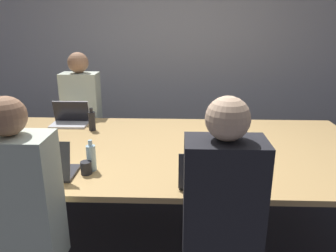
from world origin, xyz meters
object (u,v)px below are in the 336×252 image
person_near_left (24,226)px  stapler (210,148)px  laptop_near_midright (206,176)px  person_near_midright (221,232)px  bottle_near_left (91,157)px  cup_near_left (86,168)px  person_far_left (83,118)px  cup_near_midright (246,178)px  laptop_near_left (46,167)px  bottle_far_left (92,121)px  laptop_far_left (70,118)px

person_near_left → stapler: person_near_left is taller
laptop_near_midright → person_near_midright: person_near_midright is taller
bottle_near_left → laptop_near_midright: (0.77, -0.20, -0.03)m
cup_near_left → person_far_left: bearing=107.2°
cup_near_midright → person_far_left: person_far_left is taller
laptop_near_left → person_near_left: (0.03, -0.43, -0.15)m
bottle_near_left → bottle_far_left: bearing=104.4°
bottle_far_left → laptop_near_midright: bearing=-46.9°
laptop_near_left → person_near_midright: 1.20m
laptop_far_left → person_far_left: 0.44m
bottle_near_left → laptop_far_left: bearing=115.1°
laptop_near_midright → laptop_near_left: bearing=-4.4°
person_near_left → person_near_midright: 1.07m
person_far_left → bottle_far_left: size_ratio=6.56×
laptop_near_midright → laptop_far_left: (-1.26, 1.23, 0.00)m
person_near_midright → cup_near_left: bearing=-31.5°
bottle_near_left → laptop_far_left: 1.14m
bottle_near_left → person_near_midright: size_ratio=0.16×
cup_near_midright → bottle_far_left: 1.61m
bottle_near_left → person_near_midright: 1.02m
laptop_near_left → person_near_left: 0.46m
person_near_midright → cup_near_midright: bearing=-115.6°
laptop_near_left → stapler: size_ratio=2.32×
laptop_near_left → cup_near_midright: 1.31m
laptop_near_left → person_far_left: 1.59m
person_near_left → person_near_midright: (1.07, -0.03, 0.01)m
bottle_near_left → bottle_far_left: (-0.22, 0.86, -0.00)m
cup_near_midright → bottle_far_left: bottle_far_left is taller
person_near_left → cup_near_midright: bearing=-162.5°
cup_near_left → bottle_far_left: 0.94m
cup_near_left → stapler: bearing=26.4°
person_far_left → laptop_near_left: bearing=-82.0°
bottle_far_left → person_near_left: bearing=-90.8°
laptop_near_midright → laptop_far_left: laptop_far_left is taller
person_near_left → bottle_far_left: person_near_left is taller
bottle_far_left → stapler: bearing=-24.5°
person_near_left → person_far_left: (-0.25, 2.00, 0.02)m
person_near_midright → laptop_far_left: size_ratio=3.94×
laptop_far_left → person_far_left: person_far_left is taller
cup_near_left → person_near_midright: person_near_midright is taller
laptop_near_midright → person_near_midright: size_ratio=0.24×
bottle_near_left → person_near_midright: (0.83, -0.58, -0.16)m
person_near_midright → person_far_left: person_far_left is taller
cup_near_midright → stapler: (-0.19, 0.53, -0.01)m
laptop_near_left → laptop_far_left: laptop_near_left is taller
person_far_left → laptop_near_midright: bearing=-52.5°
cup_near_midright → bottle_far_left: bearing=141.1°
laptop_near_midright → laptop_far_left: bearing=-44.4°
cup_near_left → stapler: size_ratio=0.57×
person_near_left → laptop_near_midright: size_ratio=4.04×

